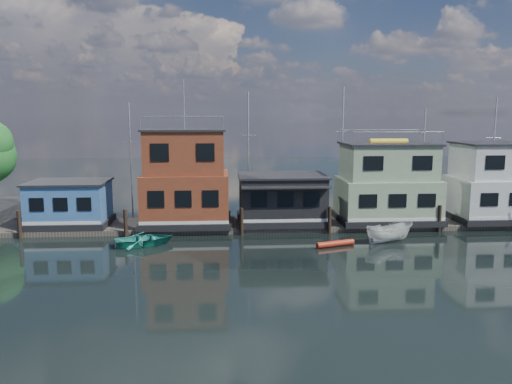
{
  "coord_description": "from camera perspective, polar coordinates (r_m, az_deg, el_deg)",
  "views": [
    {
      "loc": [
        -5.43,
        -29.13,
        9.53
      ],
      "look_at": [
        -2.67,
        12.0,
        3.0
      ],
      "focal_mm": 35.0,
      "sensor_mm": 36.0,
      "label": 1
    }
  ],
  "objects": [
    {
      "name": "background_masts",
      "position": [
        48.38,
        8.35,
        4.19
      ],
      "size": [
        36.4,
        0.16,
        12.0
      ],
      "color": "silver",
      "rests_on": "ground"
    },
    {
      "name": "red_kayak",
      "position": [
        36.62,
        9.05,
        -5.84
      ],
      "size": [
        2.95,
        1.35,
        0.44
      ],
      "primitive_type": "cylinder",
      "rotation": [
        0.0,
        1.57,
        0.32
      ],
      "color": "#AE2812",
      "rests_on": "ground"
    },
    {
      "name": "dock",
      "position": [
        42.52,
        3.6,
        -3.69
      ],
      "size": [
        48.0,
        5.0,
        0.4
      ],
      "primitive_type": "cube",
      "color": "#595147",
      "rests_on": "ground"
    },
    {
      "name": "motorboat",
      "position": [
        38.45,
        14.98,
        -4.51
      ],
      "size": [
        4.13,
        2.38,
        1.5
      ],
      "primitive_type": "imported",
      "rotation": [
        0.0,
        0.0,
        1.82
      ],
      "color": "silver",
      "rests_on": "ground"
    },
    {
      "name": "ground",
      "position": [
        31.12,
        6.48,
        -8.89
      ],
      "size": [
        160.0,
        160.0,
        0.0
      ],
      "primitive_type": "plane",
      "color": "black",
      "rests_on": "ground"
    },
    {
      "name": "houseboat_red",
      "position": [
        41.6,
        -8.04,
        1.42
      ],
      "size": [
        7.4,
        5.9,
        11.86
      ],
      "color": "black",
      "rests_on": "dock"
    },
    {
      "name": "pilings",
      "position": [
        39.57,
        3.66,
        -3.32
      ],
      "size": [
        42.28,
        0.28,
        2.2
      ],
      "color": "#2D2116",
      "rests_on": "ground"
    },
    {
      "name": "houseboat_dark",
      "position": [
        42.01,
        2.96,
        -0.76
      ],
      "size": [
        7.4,
        6.1,
        4.06
      ],
      "color": "black",
      "rests_on": "dock"
    },
    {
      "name": "houseboat_blue",
      "position": [
        43.62,
        -20.53,
        -1.24
      ],
      "size": [
        6.4,
        4.9,
        3.66
      ],
      "color": "black",
      "rests_on": "dock"
    },
    {
      "name": "houseboat_green",
      "position": [
        43.83,
        14.73,
        0.86
      ],
      "size": [
        8.4,
        5.9,
        7.03
      ],
      "color": "black",
      "rests_on": "dock"
    },
    {
      "name": "dinghy_teal",
      "position": [
        37.39,
        -12.64,
        -5.29
      ],
      "size": [
        4.99,
        4.22,
        0.88
      ],
      "primitive_type": "imported",
      "rotation": [
        0.0,
        0.0,
        1.89
      ],
      "color": "teal",
      "rests_on": "ground"
    },
    {
      "name": "houseboat_white",
      "position": [
        47.96,
        26.14,
        0.9
      ],
      "size": [
        8.4,
        5.9,
        6.66
      ],
      "color": "black",
      "rests_on": "dock"
    }
  ]
}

